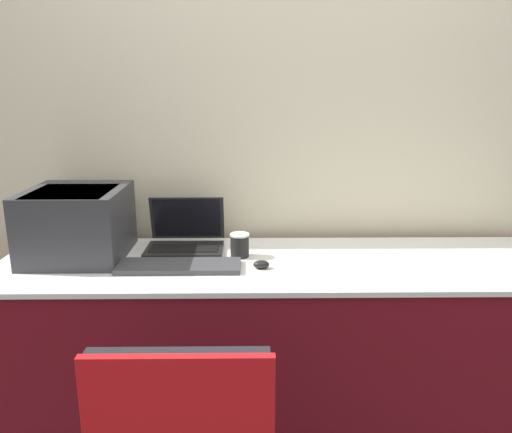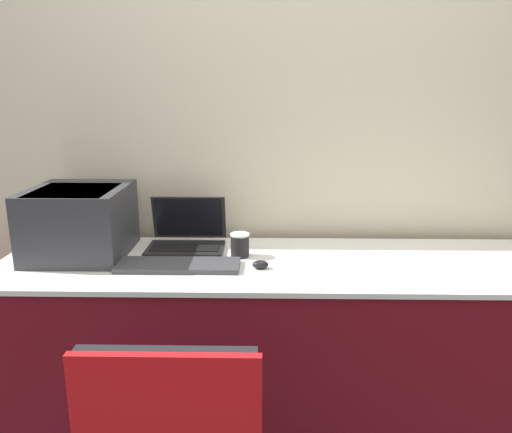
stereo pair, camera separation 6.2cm
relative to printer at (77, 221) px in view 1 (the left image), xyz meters
name	(u,v)px [view 1 (the left image)]	position (x,y,z in m)	size (l,w,h in m)	color
wall_back	(284,128)	(0.87, 0.33, 0.35)	(8.00, 0.05, 2.60)	beige
table	(287,349)	(0.87, -0.07, -0.55)	(2.36, 0.65, 0.79)	maroon
printer	(77,221)	(0.00, 0.00, 0.00)	(0.39, 0.41, 0.29)	#333338
laptop_left	(185,238)	(0.43, 0.10, -0.11)	(0.33, 0.26, 0.22)	black
external_keyboard	(179,266)	(0.43, -0.15, -0.14)	(0.48, 0.16, 0.02)	#3D3D42
coffee_cup	(240,245)	(0.67, -0.01, -0.10)	(0.08, 0.08, 0.10)	black
mouse	(261,265)	(0.75, -0.16, -0.14)	(0.06, 0.04, 0.03)	black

